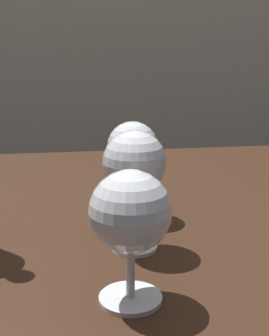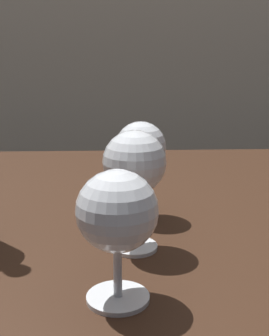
# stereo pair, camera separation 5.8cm
# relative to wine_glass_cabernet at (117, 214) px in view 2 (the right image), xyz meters

# --- Properties ---
(dining_table) EXTENTS (1.19, 0.82, 0.72)m
(dining_table) POSITION_rel_wine_glass_cabernet_xyz_m (0.08, 0.29, -0.19)
(dining_table) COLOR #382114
(dining_table) RESTS_ON ground_plane
(wine_glass_cabernet) EXTENTS (0.08, 0.08, 0.14)m
(wine_glass_cabernet) POSITION_rel_wine_glass_cabernet_xyz_m (0.00, 0.00, 0.00)
(wine_glass_cabernet) COLOR white
(wine_glass_cabernet) RESTS_ON dining_table
(wine_glass_chardonnay) EXTENTS (0.08, 0.08, 0.16)m
(wine_glass_chardonnay) POSITION_rel_wine_glass_cabernet_xyz_m (0.02, 0.12, 0.02)
(wine_glass_chardonnay) COLOR white
(wine_glass_chardonnay) RESTS_ON dining_table
(wine_glass_amber) EXTENTS (0.08, 0.08, 0.15)m
(wine_glass_amber) POSITION_rel_wine_glass_cabernet_xyz_m (0.04, 0.24, 0.01)
(wine_glass_amber) COLOR white
(wine_glass_amber) RESTS_ON dining_table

